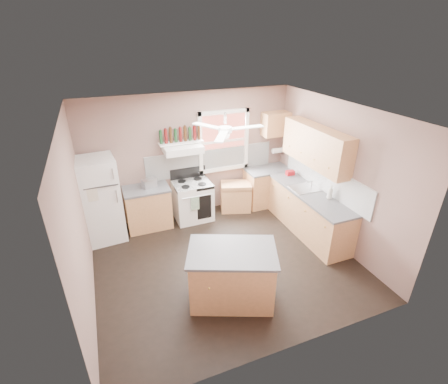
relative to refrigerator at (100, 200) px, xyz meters
name	(u,v)px	position (x,y,z in m)	size (l,w,h in m)	color
floor	(225,261)	(1.95, -1.60, -0.85)	(4.50, 4.50, 0.00)	black
ceiling	(225,113)	(1.95, -1.60, 1.85)	(4.50, 4.50, 0.00)	white
wall_back	(190,155)	(1.95, 0.43, 0.50)	(4.50, 0.05, 2.70)	#7D5F56
wall_right	(338,175)	(4.22, -1.60, 0.50)	(0.05, 4.00, 2.70)	#7D5F56
wall_left	(76,222)	(-0.33, -1.60, 0.50)	(0.05, 4.00, 2.70)	#7D5F56
backsplash_back	(211,161)	(2.40, 0.39, 0.32)	(2.90, 0.03, 0.55)	white
backsplash_right	(325,178)	(4.18, -1.30, 0.32)	(0.03, 2.60, 0.55)	white
window_view	(223,141)	(2.70, 0.39, 0.75)	(1.00, 0.02, 1.20)	brown
window_frame	(224,141)	(2.70, 0.36, 0.75)	(1.16, 0.07, 1.36)	white
refrigerator	(100,200)	(0.00, 0.00, 0.00)	(0.72, 0.70, 1.70)	white
base_cabinet_left	(148,208)	(0.89, 0.10, -0.42)	(0.90, 0.60, 0.86)	#AA7747
counter_left	(146,189)	(0.89, 0.10, 0.03)	(0.92, 0.62, 0.04)	#4E4D50
toaster	(149,183)	(0.97, 0.12, 0.14)	(0.28, 0.16, 0.18)	silver
stove	(193,201)	(1.86, 0.08, -0.42)	(0.79, 0.64, 0.86)	white
range_hood	(183,149)	(1.72, 0.15, 0.77)	(0.78, 0.50, 0.14)	white
bottle_shelf	(181,142)	(1.72, 0.27, 0.87)	(0.90, 0.26, 0.03)	white
cart	(236,197)	(2.89, 0.08, -0.51)	(0.67, 0.45, 0.67)	#AA7747
base_cabinet_corner	(267,187)	(3.70, 0.10, -0.42)	(1.00, 0.60, 0.86)	#AA7747
base_cabinet_right	(308,213)	(3.90, -1.30, -0.42)	(0.60, 2.20, 0.86)	#AA7747
counter_corner	(268,169)	(3.70, 0.10, 0.03)	(1.02, 0.62, 0.04)	#4E4D50
counter_right	(310,193)	(3.89, -1.30, 0.03)	(0.62, 2.22, 0.04)	#4E4D50
sink	(304,189)	(3.89, -1.10, 0.04)	(0.55, 0.45, 0.03)	silver
faucet	(312,184)	(4.05, -1.10, 0.12)	(0.03, 0.03, 0.14)	silver
upper_cabinet_right	(316,146)	(4.03, -1.10, 0.93)	(0.33, 1.80, 0.76)	#AA7747
upper_cabinet_corner	(276,124)	(3.90, 0.23, 1.05)	(0.60, 0.33, 0.52)	#AA7747
paper_towel	(278,151)	(4.02, 0.26, 0.40)	(0.12, 0.12, 0.26)	white
island	(232,276)	(1.71, -2.47, -0.42)	(1.23, 0.77, 0.86)	#AA7747
island_top	(232,252)	(1.71, -2.47, 0.03)	(1.30, 0.85, 0.04)	#4E4D50
ceiling_fan_hub	(225,130)	(1.95, -1.60, 1.60)	(0.20, 0.20, 0.08)	white
soap_bottle	(330,192)	(4.08, -1.64, 0.18)	(0.10, 0.10, 0.27)	silver
red_caddy	(290,173)	(3.98, -0.40, 0.10)	(0.18, 0.12, 0.10)	#A40E15
wine_bottles	(181,135)	(1.72, 0.27, 1.03)	(0.86, 0.06, 0.31)	#143819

